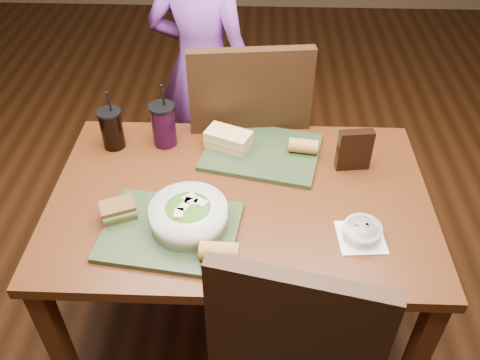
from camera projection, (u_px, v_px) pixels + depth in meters
name	position (u px, v px, depth m)	size (l,w,h in m)	color
ground	(240.00, 320.00, 2.24)	(6.00, 6.00, 0.00)	#381C0B
dining_table	(240.00, 214.00, 1.80)	(1.30, 0.85, 0.75)	#4C240F
chair_far	(250.00, 140.00, 2.23)	(0.53, 0.53, 1.10)	black
diner	(202.00, 68.00, 2.51)	(0.52, 0.34, 1.41)	#773696
tray_near	(170.00, 231.00, 1.60)	(0.42, 0.32, 0.02)	#26361C
tray_far	(262.00, 152.00, 1.91)	(0.42, 0.32, 0.02)	#26361C
salad_bowl	(188.00, 214.00, 1.59)	(0.25, 0.25, 0.08)	silver
soup_bowl	(362.00, 232.00, 1.58)	(0.16, 0.16, 0.06)	white
sandwich_near	(118.00, 210.00, 1.63)	(0.13, 0.11, 0.05)	#593819
sandwich_far	(228.00, 139.00, 1.90)	(0.19, 0.15, 0.07)	tan
baguette_near	(219.00, 251.00, 1.49)	(0.06, 0.06, 0.12)	#AD7533
baguette_far	(303.00, 146.00, 1.88)	(0.05, 0.05, 0.11)	#AD7533
cup_cola	(112.00, 129.00, 1.91)	(0.09, 0.09, 0.24)	black
cup_berry	(164.00, 125.00, 1.91)	(0.10, 0.10, 0.26)	black
chip_bag	(354.00, 150.00, 1.81)	(0.12, 0.04, 0.16)	black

